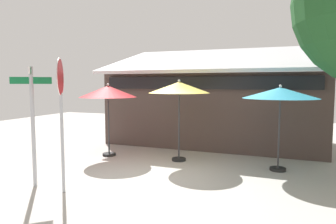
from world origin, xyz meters
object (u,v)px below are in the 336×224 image
at_px(street_sign_post, 32,113).
at_px(stop_sign, 61,98).
at_px(patio_umbrella_teal_right, 280,94).
at_px(patio_umbrella_crimson_left, 108,92).
at_px(patio_umbrella_mustard_center, 179,88).

xyz_separation_m(street_sign_post, stop_sign, (0.91, -0.08, 0.36)).
xyz_separation_m(stop_sign, patio_umbrella_teal_right, (4.41, 3.59, 0.04)).
bearing_deg(stop_sign, street_sign_post, 175.20).
bearing_deg(patio_umbrella_crimson_left, stop_sign, -74.03).
height_order(street_sign_post, patio_umbrella_teal_right, street_sign_post).
bearing_deg(patio_umbrella_mustard_center, street_sign_post, -123.82).
xyz_separation_m(street_sign_post, patio_umbrella_teal_right, (5.32, 3.51, 0.40)).
height_order(patio_umbrella_crimson_left, patio_umbrella_teal_right, patio_umbrella_crimson_left).
bearing_deg(street_sign_post, stop_sign, -4.80).
bearing_deg(stop_sign, patio_umbrella_teal_right, 39.10).
xyz_separation_m(street_sign_post, patio_umbrella_crimson_left, (-0.06, 3.31, 0.39)).
height_order(stop_sign, patio_umbrella_crimson_left, stop_sign).
relative_size(street_sign_post, patio_umbrella_mustard_center, 1.10).
height_order(patio_umbrella_crimson_left, patio_umbrella_mustard_center, patio_umbrella_mustard_center).
bearing_deg(stop_sign, patio_umbrella_crimson_left, 105.97).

